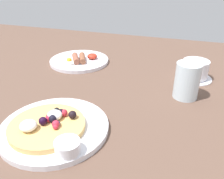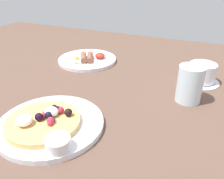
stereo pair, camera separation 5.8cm
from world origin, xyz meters
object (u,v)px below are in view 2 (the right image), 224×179
object	(u,v)px
syrup_ramekin	(58,143)
breakfast_plate	(87,60)
coffee_saucer	(200,81)
coffee_cup	(202,72)
pancake_plate	(51,124)
water_glass	(190,84)

from	to	relation	value
syrup_ramekin	breakfast_plate	bearing A→B (deg)	112.67
coffee_saucer	coffee_cup	size ratio (longest dim) A/B	1.11
coffee_cup	syrup_ramekin	bearing A→B (deg)	-116.66
pancake_plate	breakfast_plate	bearing A→B (deg)	107.41
pancake_plate	water_glass	bearing A→B (deg)	42.35
syrup_ramekin	water_glass	bearing A→B (deg)	57.14
syrup_ramekin	coffee_saucer	distance (m)	0.54
pancake_plate	coffee_saucer	distance (m)	0.51
water_glass	breakfast_plate	bearing A→B (deg)	159.34
pancake_plate	syrup_ramekin	world-z (taller)	syrup_ramekin
coffee_saucer	water_glass	size ratio (longest dim) A/B	1.14
breakfast_plate	coffee_saucer	size ratio (longest dim) A/B	1.94
pancake_plate	syrup_ramekin	size ratio (longest dim) A/B	4.86
coffee_cup	water_glass	distance (m)	0.15
syrup_ramekin	coffee_cup	world-z (taller)	coffee_cup
pancake_plate	coffee_cup	world-z (taller)	coffee_cup
syrup_ramekin	water_glass	xyz separation A→B (m)	(0.22, 0.34, 0.03)
breakfast_plate	coffee_cup	distance (m)	0.45
coffee_saucer	syrup_ramekin	bearing A→B (deg)	-116.79
pancake_plate	coffee_cup	size ratio (longest dim) A/B	2.37
pancake_plate	water_glass	size ratio (longest dim) A/B	2.43
breakfast_plate	pancake_plate	bearing A→B (deg)	-72.59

